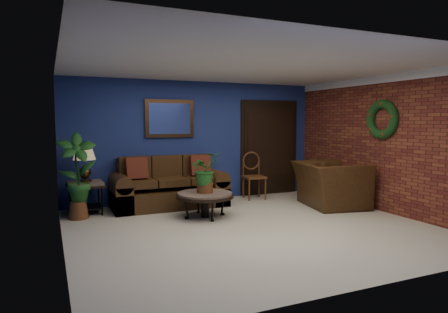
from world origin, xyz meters
name	(u,v)px	position (x,y,z in m)	size (l,w,h in m)	color
floor	(252,227)	(0.00, 0.00, 0.00)	(5.50, 5.50, 0.00)	beige
wall_back	(197,141)	(0.00, 2.50, 1.25)	(5.50, 0.04, 2.50)	navy
wall_left	(60,154)	(-2.75, 0.00, 1.25)	(0.04, 5.00, 2.50)	navy
wall_right_brick	(386,144)	(2.75, 0.00, 1.25)	(0.04, 5.00, 2.50)	brown
ceiling	(253,66)	(0.00, 0.00, 2.50)	(5.50, 5.00, 0.02)	silver
crown_molding	(387,79)	(2.72, 0.00, 2.43)	(0.03, 5.00, 0.14)	white
wall_mirror	(170,119)	(-0.60, 2.46, 1.72)	(1.02, 0.06, 0.77)	#482E19
closet_door	(269,148)	(1.75, 2.47, 1.05)	(1.44, 0.06, 2.18)	black
wreath	(382,119)	(2.69, 0.05, 1.70)	(0.72, 0.72, 0.16)	black
sofa	(168,190)	(-0.75, 2.08, 0.32)	(2.19, 0.95, 0.98)	#422912
coffee_table	(205,196)	(-0.43, 0.94, 0.37)	(1.00, 1.00, 0.43)	#4D4743
end_table	(85,189)	(-2.30, 2.05, 0.44)	(0.64, 0.64, 0.58)	#4D4743
table_lamp	(84,159)	(-2.30, 2.05, 1.00)	(0.39, 0.39, 0.65)	#482E19
side_chair	(253,172)	(1.15, 2.12, 0.57)	(0.48, 0.48, 1.01)	#5B2D1A
armchair	(330,184)	(2.15, 0.80, 0.43)	(1.33, 1.16, 0.86)	#422912
coffee_plant	(205,171)	(-0.43, 0.94, 0.81)	(0.61, 0.56, 0.70)	brown
floor_plant	(308,177)	(2.35, 1.80, 0.45)	(0.43, 0.36, 0.86)	brown
tall_plant	(77,172)	(-2.45, 1.72, 0.80)	(0.66, 0.45, 1.48)	brown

